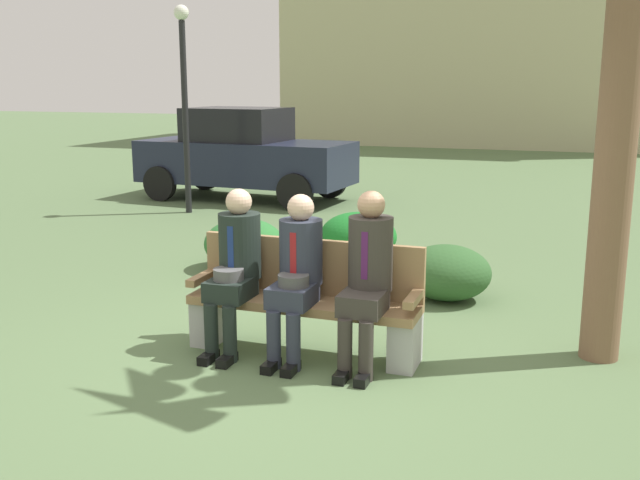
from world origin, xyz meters
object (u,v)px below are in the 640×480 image
(parked_car_near, at_px, (244,154))
(street_lamp, at_px, (184,87))
(park_bench, at_px, (306,301))
(seated_man_middle, at_px, (297,269))
(shrub_far_lawn, at_px, (358,236))
(shrub_near_bench, at_px, (244,244))
(seated_man_left, at_px, (235,262))
(shrub_mid_lawn, at_px, (447,273))
(seated_man_right, at_px, (367,271))

(parked_car_near, relative_size, street_lamp, 1.20)
(park_bench, distance_m, seated_man_middle, 0.33)
(shrub_far_lawn, relative_size, parked_car_near, 0.24)
(shrub_far_lawn, height_order, parked_car_near, parked_car_near)
(shrub_near_bench, bearing_deg, street_lamp, 128.62)
(seated_man_left, distance_m, shrub_near_bench, 2.64)
(shrub_mid_lawn, bearing_deg, parked_car_near, 131.97)
(shrub_mid_lawn, relative_size, street_lamp, 0.27)
(seated_man_right, height_order, shrub_mid_lawn, seated_man_right)
(shrub_near_bench, relative_size, shrub_far_lawn, 1.00)
(shrub_far_lawn, height_order, street_lamp, street_lamp)
(shrub_mid_lawn, distance_m, parked_car_near, 6.97)
(shrub_mid_lawn, height_order, shrub_far_lawn, shrub_far_lawn)
(seated_man_middle, bearing_deg, park_bench, 79.72)
(seated_man_left, height_order, parked_car_near, parked_car_near)
(park_bench, relative_size, seated_man_right, 1.38)
(seated_man_right, distance_m, shrub_far_lawn, 3.42)
(shrub_near_bench, xyz_separation_m, shrub_mid_lawn, (2.43, -0.44, -0.02))
(seated_man_left, height_order, shrub_mid_lawn, seated_man_left)
(seated_man_middle, xyz_separation_m, shrub_far_lawn, (-0.45, 3.24, -0.42))
(seated_man_left, bearing_deg, shrub_far_lawn, 88.66)
(park_bench, distance_m, seated_man_right, 0.64)
(seated_man_middle, xyz_separation_m, parked_car_near, (-3.80, 7.11, 0.12))
(park_bench, xyz_separation_m, seated_man_left, (-0.55, -0.13, 0.31))
(seated_man_middle, bearing_deg, shrub_far_lawn, 97.97)
(seated_man_right, bearing_deg, park_bench, 167.37)
(seated_man_right, bearing_deg, seated_man_left, -179.51)
(park_bench, relative_size, street_lamp, 0.56)
(street_lamp, bearing_deg, shrub_mid_lawn, -35.89)
(seated_man_left, xyz_separation_m, seated_man_right, (1.09, 0.01, 0.02))
(seated_man_left, distance_m, shrub_far_lawn, 3.27)
(seated_man_middle, relative_size, shrub_far_lawn, 1.36)
(shrub_near_bench, bearing_deg, shrub_mid_lawn, -10.28)
(seated_man_left, distance_m, shrub_mid_lawn, 2.42)
(park_bench, distance_m, shrub_mid_lawn, 2.00)
(seated_man_left, bearing_deg, shrub_near_bench, 113.76)
(seated_man_right, distance_m, shrub_mid_lawn, 2.01)
(shrub_near_bench, height_order, parked_car_near, parked_car_near)
(shrub_far_lawn, bearing_deg, seated_man_left, -91.34)
(seated_man_middle, bearing_deg, shrub_near_bench, 123.50)
(shrub_mid_lawn, bearing_deg, street_lamp, 144.11)
(parked_car_near, bearing_deg, seated_man_right, -58.44)
(seated_man_right, distance_m, street_lamp, 7.31)
(shrub_mid_lawn, height_order, street_lamp, street_lamp)
(seated_man_left, distance_m, parked_car_near, 7.82)
(street_lamp, bearing_deg, shrub_far_lawn, -32.05)
(seated_man_right, bearing_deg, parked_car_near, 121.56)
(park_bench, xyz_separation_m, shrub_mid_lawn, (0.82, 1.81, -0.14))
(seated_man_left, relative_size, shrub_far_lawn, 1.38)
(seated_man_middle, height_order, shrub_near_bench, seated_man_middle)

